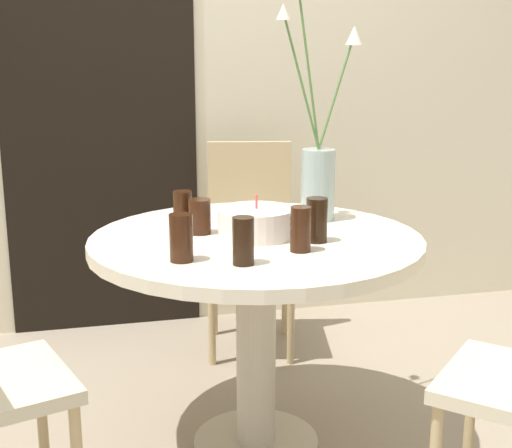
# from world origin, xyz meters

# --- Properties ---
(ground_plane) EXTENTS (16.00, 16.00, 0.00)m
(ground_plane) POSITION_xyz_m (0.00, 0.00, 0.00)
(ground_plane) COLOR gray
(wall_back) EXTENTS (8.00, 0.05, 2.60)m
(wall_back) POSITION_xyz_m (0.00, 1.30, 1.30)
(wall_back) COLOR beige
(wall_back) RESTS_ON ground_plane
(doorway_panel) EXTENTS (0.90, 0.01, 2.05)m
(doorway_panel) POSITION_xyz_m (-0.44, 1.27, 1.02)
(doorway_panel) COLOR black
(doorway_panel) RESTS_ON ground_plane
(dining_table) EXTENTS (1.07, 1.07, 0.75)m
(dining_table) POSITION_xyz_m (0.00, 0.00, 0.60)
(dining_table) COLOR beige
(dining_table) RESTS_ON ground_plane
(chair_left_flank) EXTENTS (0.47, 0.47, 0.93)m
(chair_left_flank) POSITION_xyz_m (0.19, 0.90, 0.53)
(chair_left_flank) COLOR beige
(chair_left_flank) RESTS_ON ground_plane
(birthday_cake) EXTENTS (0.25, 0.25, 0.14)m
(birthday_cake) POSITION_xyz_m (0.00, -0.01, 0.80)
(birthday_cake) COLOR white
(birthday_cake) RESTS_ON dining_table
(flower_vase) EXTENTS (0.31, 0.14, 0.81)m
(flower_vase) POSITION_xyz_m (0.27, 0.18, 0.94)
(flower_vase) COLOR #9EB2AD
(flower_vase) RESTS_ON dining_table
(side_plate) EXTENTS (0.22, 0.22, 0.01)m
(side_plate) POSITION_xyz_m (-0.02, 0.27, 0.75)
(side_plate) COLOR white
(side_plate) RESTS_ON dining_table
(drink_glass_0) EXTENTS (0.07, 0.07, 0.14)m
(drink_glass_0) POSITION_xyz_m (-0.27, -0.22, 0.82)
(drink_glass_0) COLOR #33190C
(drink_glass_0) RESTS_ON dining_table
(drink_glass_1) EXTENTS (0.07, 0.07, 0.11)m
(drink_glass_1) POSITION_xyz_m (-0.17, 0.08, 0.81)
(drink_glass_1) COLOR #33190C
(drink_glass_1) RESTS_ON dining_table
(drink_glass_2) EXTENTS (0.06, 0.06, 0.13)m
(drink_glass_2) POSITION_xyz_m (0.09, -0.20, 0.82)
(drink_glass_2) COLOR #33190C
(drink_glass_2) RESTS_ON dining_table
(drink_glass_3) EXTENTS (0.06, 0.06, 0.13)m
(drink_glass_3) POSITION_xyz_m (-0.21, 0.15, 0.81)
(drink_glass_3) COLOR #33190C
(drink_glass_3) RESTS_ON dining_table
(drink_glass_4) EXTENTS (0.06, 0.06, 0.13)m
(drink_glass_4) POSITION_xyz_m (-0.11, -0.30, 0.82)
(drink_glass_4) COLOR black
(drink_glass_4) RESTS_ON dining_table
(drink_glass_5) EXTENTS (0.07, 0.07, 0.14)m
(drink_glass_5) POSITION_xyz_m (0.17, -0.11, 0.82)
(drink_glass_5) COLOR black
(drink_glass_5) RESTS_ON dining_table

